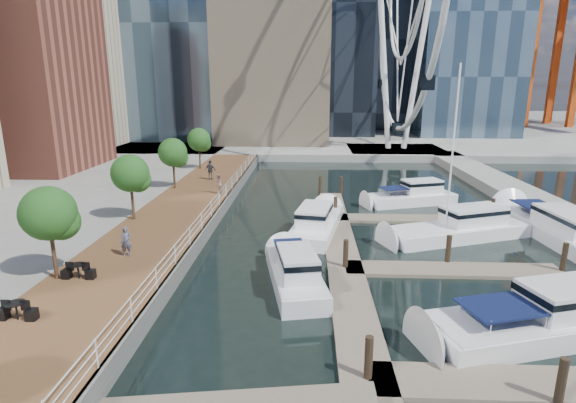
# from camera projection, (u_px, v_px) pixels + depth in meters

# --- Properties ---
(ground) EXTENTS (520.00, 520.00, 0.00)m
(ground) POSITION_uv_depth(u_px,v_px,m) (285.00, 348.00, 17.87)
(ground) COLOR black
(ground) RESTS_ON ground
(boardwalk) EXTENTS (6.00, 60.00, 1.00)m
(boardwalk) POSITION_uv_depth(u_px,v_px,m) (172.00, 222.00, 32.64)
(boardwalk) COLOR brown
(boardwalk) RESTS_ON ground
(seawall) EXTENTS (0.25, 60.00, 1.00)m
(seawall) POSITION_uv_depth(u_px,v_px,m) (213.00, 223.00, 32.51)
(seawall) COLOR #595954
(seawall) RESTS_ON ground
(land_far) EXTENTS (200.00, 114.00, 1.00)m
(land_far) POSITION_uv_depth(u_px,v_px,m) (305.00, 124.00, 116.40)
(land_far) COLOR gray
(land_far) RESTS_ON ground
(breakwater) EXTENTS (4.00, 60.00, 1.00)m
(breakwater) POSITION_uv_depth(u_px,v_px,m) (545.00, 209.00, 36.22)
(breakwater) COLOR gray
(breakwater) RESTS_ON ground
(pier) EXTENTS (14.00, 12.00, 1.00)m
(pier) POSITION_uv_depth(u_px,v_px,m) (396.00, 152.00, 67.43)
(pier) COLOR gray
(pier) RESTS_ON ground
(railing) EXTENTS (0.10, 60.00, 1.05)m
(railing) POSITION_uv_depth(u_px,v_px,m) (211.00, 209.00, 32.26)
(railing) COLOR white
(railing) RESTS_ON boardwalk
(floating_docks) EXTENTS (16.00, 34.00, 2.60)m
(floating_docks) POSITION_uv_depth(u_px,v_px,m) (425.00, 251.00, 27.05)
(floating_docks) COLOR #6D6051
(floating_docks) RESTS_ON ground
(street_trees) EXTENTS (2.60, 42.60, 4.60)m
(street_trees) POSITION_uv_depth(u_px,v_px,m) (130.00, 173.00, 30.83)
(street_trees) COLOR #3F2B1C
(street_trees) RESTS_ON ground
(yacht_foreground) EXTENTS (11.79, 6.07, 2.15)m
(yacht_foreground) POSITION_uv_depth(u_px,v_px,m) (545.00, 334.00, 18.88)
(yacht_foreground) COLOR silver
(yacht_foreground) RESTS_ON ground
(pedestrian_near) EXTENTS (0.67, 0.51, 1.67)m
(pedestrian_near) POSITION_uv_depth(u_px,v_px,m) (126.00, 242.00, 24.63)
(pedestrian_near) COLOR #4C5066
(pedestrian_near) RESTS_ON boardwalk
(pedestrian_mid) EXTENTS (0.69, 0.88, 1.76)m
(pedestrian_mid) POSITION_uv_depth(u_px,v_px,m) (218.00, 184.00, 38.86)
(pedestrian_mid) COLOR gray
(pedestrian_mid) RESTS_ON boardwalk
(pedestrian_far) EXTENTS (1.24, 0.85, 1.95)m
(pedestrian_far) POSITION_uv_depth(u_px,v_px,m) (211.00, 170.00, 44.81)
(pedestrian_far) COLOR #383C46
(pedestrian_far) RESTS_ON boardwalk
(moored_yachts) EXTENTS (21.81, 38.09, 11.50)m
(moored_yachts) POSITION_uv_depth(u_px,v_px,m) (450.00, 247.00, 29.14)
(moored_yachts) COLOR white
(moored_yachts) RESTS_ON ground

